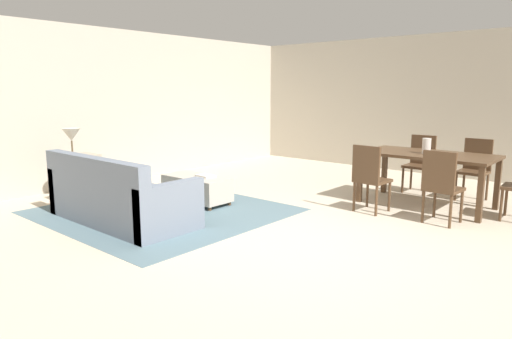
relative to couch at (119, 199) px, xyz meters
The scene contains 15 objects.
ground_plane 2.35m from the couch, 22.90° to the left, with size 10.80×10.80×0.00m, color beige.
wall_back 6.37m from the couch, 70.03° to the left, with size 9.00×0.12×2.70m, color #BCB2A0.
wall_left 2.94m from the couch, 149.14° to the left, with size 0.12×11.00×2.70m, color #BCB2A0.
area_rug 0.73m from the couch, 89.33° to the left, with size 3.00×2.80×0.01m, color slate.
couch is the anchor object (origin of this frame).
ottoman_table 1.30m from the couch, 89.39° to the left, with size 1.05×0.49×0.40m.
side_table 1.34m from the couch, behind, with size 0.40×0.40×0.58m.
table_lamp 1.50m from the couch, behind, with size 0.26×0.26×0.53m.
dining_table 4.25m from the couch, 51.82° to the left, with size 1.78×0.95×0.76m.
dining_chair_near_left 3.29m from the couch, 48.44° to the left, with size 0.43×0.43×0.92m.
dining_chair_near_right 4.00m from the couch, 39.26° to the left, with size 0.43×0.43×0.92m.
dining_chair_far_left 4.72m from the couch, 62.15° to the left, with size 0.40×0.40×0.92m.
dining_chair_far_right 5.16m from the couch, 54.00° to the left, with size 0.41×0.41×0.92m.
vase_centerpiece 4.23m from the couch, 51.51° to the left, with size 0.12×0.12×0.22m, color silver.
book_on_ottoman 1.36m from the couch, 83.83° to the left, with size 0.26×0.20×0.03m, color silver.
Camera 1 is at (2.79, -3.97, 1.64)m, focal length 31.88 mm.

